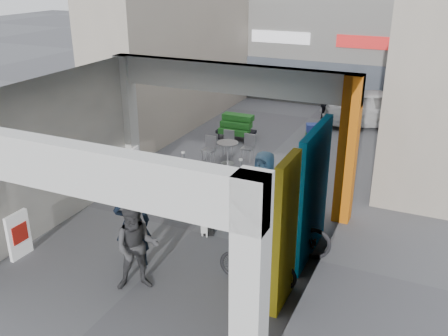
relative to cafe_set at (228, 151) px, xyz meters
The scene contains 21 objects.
ground 4.56m from the cafe_set, 76.39° to the right, with size 90.00×90.00×0.00m, color #5A5A5F.
arcade_canopy 5.84m from the cafe_set, 72.92° to the right, with size 6.40×6.45×6.40m.
far_building 10.32m from the cafe_set, 83.62° to the left, with size 18.00×4.08×8.00m.
plaza_bldg_left 5.11m from the cafe_set, 138.06° to the left, with size 2.00×9.00×5.00m, color #AA9D8C.
plaza_bldg_right 6.74m from the cafe_set, 28.96° to the left, with size 2.00×9.00×5.00m, color #AA9D8C.
bollard_left 2.14m from the cafe_set, 100.94° to the right, with size 0.09×0.09×0.91m, color #989BA0.
bollard_center 2.21m from the cafe_set, 56.94° to the right, with size 0.09×0.09×0.87m, color #989BA0.
bollard_right 3.39m from the cafe_set, 37.55° to the right, with size 0.09×0.09×0.90m, color #989BA0.
advert_board_near 7.04m from the cafe_set, 103.76° to the right, with size 0.11×0.55×1.00m.
advert_board_far 3.10m from the cafe_set, 122.81° to the right, with size 0.21×0.55×1.00m.
cafe_set is the anchor object (origin of this frame).
produce_stand 2.07m from the cafe_set, 106.13° to the left, with size 1.29×0.70×0.85m.
crate_stack 3.58m from the cafe_set, 58.57° to the left, with size 0.54×0.49×0.56m.
border_collie 4.63m from the cafe_set, 71.72° to the right, with size 0.24×0.47×0.65m.
man_with_dog 6.20m from the cafe_set, 83.66° to the right, with size 0.70×0.46×1.92m, color black.
man_back_turned 6.86m from the cafe_set, 80.07° to the right, with size 0.84×0.65×1.73m, color #38383B.
man_elderly 4.09m from the cafe_set, 53.91° to the right, with size 0.86×0.56×1.76m, color #5D89B5.
man_crates 5.25m from the cafe_set, 68.46° to the left, with size 1.07×0.44×1.82m, color black.
bicycle_front 5.50m from the cafe_set, 54.19° to the right, with size 0.74×2.11×1.11m, color black.
bicycle_rear 6.54m from the cafe_set, 60.93° to the right, with size 0.44×1.55×0.93m, color black.
white_van 6.71m from the cafe_set, 57.07° to the left, with size 1.66×4.13×1.41m, color silver.
Camera 1 is at (4.86, -8.85, 5.69)m, focal length 40.00 mm.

